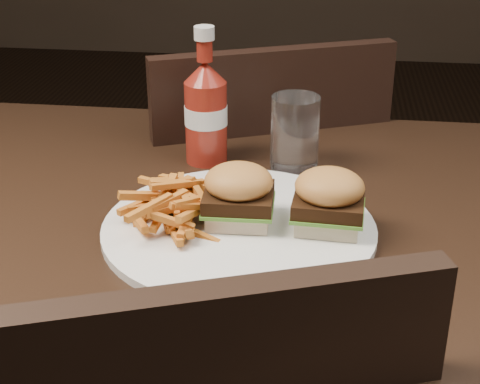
# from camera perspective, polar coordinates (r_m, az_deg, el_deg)

# --- Properties ---
(dining_table) EXTENTS (1.20, 0.80, 0.04)m
(dining_table) POSITION_cam_1_polar(r_m,az_deg,el_deg) (0.95, -5.93, -3.03)
(dining_table) COLOR black
(dining_table) RESTS_ON ground
(chair_far) EXTENTS (0.56, 0.56, 0.04)m
(chair_far) POSITION_cam_1_polar(r_m,az_deg,el_deg) (1.52, 0.08, -3.98)
(chair_far) COLOR black
(chair_far) RESTS_ON ground
(plate) EXTENTS (0.33, 0.33, 0.01)m
(plate) POSITION_cam_1_polar(r_m,az_deg,el_deg) (0.90, -0.08, -2.86)
(plate) COLOR white
(plate) RESTS_ON dining_table
(sandwich_half_a) EXTENTS (0.08, 0.07, 0.02)m
(sandwich_half_a) POSITION_cam_1_polar(r_m,az_deg,el_deg) (0.90, -0.11, -1.70)
(sandwich_half_a) COLOR beige
(sandwich_half_a) RESTS_ON plate
(sandwich_half_b) EXTENTS (0.08, 0.07, 0.02)m
(sandwich_half_b) POSITION_cam_1_polar(r_m,az_deg,el_deg) (0.89, 6.82, -2.13)
(sandwich_half_b) COLOR beige
(sandwich_half_b) RESTS_ON plate
(fries_pile) EXTENTS (0.14, 0.14, 0.05)m
(fries_pile) POSITION_cam_1_polar(r_m,az_deg,el_deg) (0.91, -5.03, -0.79)
(fries_pile) COLOR #C65618
(fries_pile) RESTS_ON plate
(ketchup_bottle) EXTENTS (0.07, 0.07, 0.12)m
(ketchup_bottle) POSITION_cam_1_polar(r_m,az_deg,el_deg) (1.08, -2.65, 5.39)
(ketchup_bottle) COLOR maroon
(ketchup_bottle) RESTS_ON dining_table
(tumbler) EXTENTS (0.08, 0.08, 0.11)m
(tumbler) POSITION_cam_1_polar(r_m,az_deg,el_deg) (1.05, 4.27, 4.56)
(tumbler) COLOR white
(tumbler) RESTS_ON dining_table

